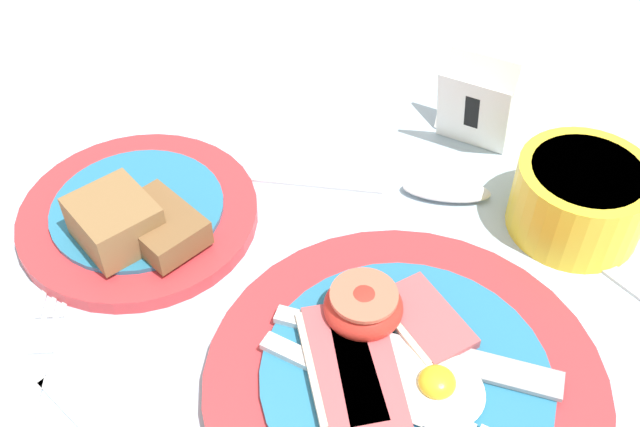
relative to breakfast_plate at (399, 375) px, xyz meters
name	(u,v)px	position (x,y,z in m)	size (l,w,h in m)	color
ground_plane	(299,327)	(-0.08, 0.00, -0.01)	(3.00, 3.00, 0.00)	#A3BCD1
breakfast_plate	(399,375)	(0.00, 0.00, 0.00)	(0.25, 0.25, 0.04)	red
bread_plate	(137,216)	(-0.23, 0.01, 0.00)	(0.18, 0.18, 0.05)	red
sugar_cup	(580,196)	(0.04, 0.20, 0.02)	(0.10, 0.10, 0.06)	yellow
number_card	(477,107)	(-0.07, 0.24, 0.03)	(0.07, 0.05, 0.07)	white
teaspoon_stray	(412,188)	(-0.08, 0.16, -0.01)	(0.18, 0.10, 0.01)	silver
fork_on_cloth	(33,383)	(-0.19, -0.13, -0.01)	(0.13, 0.16, 0.01)	silver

